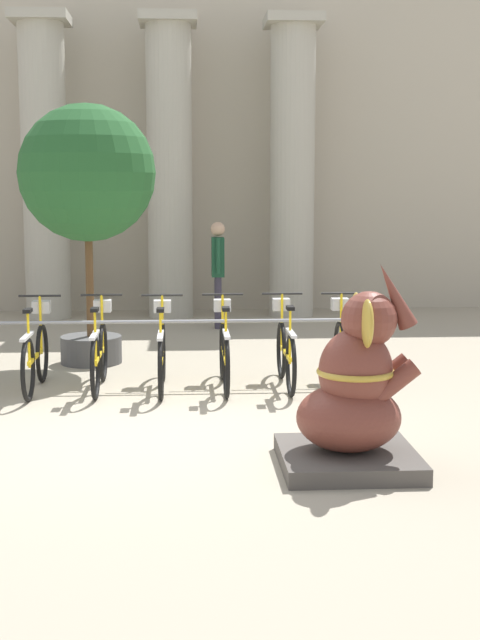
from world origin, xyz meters
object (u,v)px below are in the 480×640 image
Objects in this scene: bicycle_1 at (36,354)px; bicycle_3 at (162,354)px; bicycle_6 at (347,351)px; elephant_statue at (354,398)px; potted_tree at (87,180)px; bicycle_2 at (99,353)px; person_pedestrian at (218,265)px; bicycle_4 at (224,352)px; bicycle_5 at (286,351)px.

bicycle_1 is 1.00× the size of bicycle_3.
bicycle_6 is (3.51, 0.02, 0.00)m from bicycle_1.
potted_tree reaches higher than elephant_statue.
bicycle_1 and bicycle_2 have the same top height.
bicycle_1 is at bearing 135.52° from elephant_statue.
person_pedestrian reaches higher than bicycle_6.
person_pedestrian is at bearing 88.71° from bicycle_4.
bicycle_5 is at bearing -33.15° from potted_tree.
bicycle_3 is 3.36m from elephant_statue.
potted_tree reaches higher than person_pedestrian.
bicycle_2 is at bearing 179.64° from bicycle_6.
person_pedestrian reaches higher than bicycle_1.
person_pedestrian is (-0.60, 4.37, 0.62)m from bicycle_5.
bicycle_2 is 1.00× the size of bicycle_5.
bicycle_2 is (0.70, 0.04, 0.00)m from bicycle_1.
potted_tree reaches higher than bicycle_4.
bicycle_4 is at bearing -179.28° from bicycle_6.
bicycle_6 is at bearing 0.38° from bicycle_1.
bicycle_1 is 3.51m from bicycle_6.
bicycle_4 is 0.97× the size of elephant_statue.
person_pedestrian is (0.10, 4.41, 0.62)m from bicycle_4.
elephant_statue is at bearing -60.51° from potted_tree.
potted_tree is at bearing 74.10° from bicycle_1.
bicycle_1 and bicycle_5 have the same top height.
bicycle_1 is 0.70m from bicycle_2.
bicycle_5 is 0.97× the size of elephant_statue.
bicycle_3 is at bearing -1.26° from bicycle_1.
elephant_statue is at bearing -44.48° from bicycle_1.
bicycle_2 and bicycle_4 have the same top height.
potted_tree is at bearing 153.06° from bicycle_6.
potted_tree is (0.45, 1.58, 1.93)m from bicycle_1.
bicycle_4 is (0.70, 0.04, 0.00)m from bicycle_3.
bicycle_5 is at bearing -0.08° from bicycle_2.
elephant_statue is at bearing -83.70° from person_pedestrian.
potted_tree is at bearing 119.49° from elephant_statue.
bicycle_5 is at bearing -82.15° from person_pedestrian.
bicycle_1 is at bearing -179.62° from bicycle_6.
potted_tree is at bearing 120.67° from bicycle_3.
elephant_statue is at bearing -61.17° from bicycle_3.
bicycle_3 and bicycle_5 have the same top height.
bicycle_1 is 2.54m from potted_tree.
bicycle_4 and bicycle_5 have the same top height.
bicycle_6 is 4.62m from person_pedestrian.
potted_tree reaches higher than bicycle_5.
elephant_statue is 0.51× the size of potted_tree.
bicycle_5 is (2.81, 0.04, 0.00)m from bicycle_1.
bicycle_5 is (0.70, 0.03, 0.00)m from bicycle_4.
bicycle_5 is 0.96× the size of person_pedestrian.
elephant_statue is at bearing -85.97° from bicycle_5.
bicycle_1 is 2.11m from bicycle_4.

